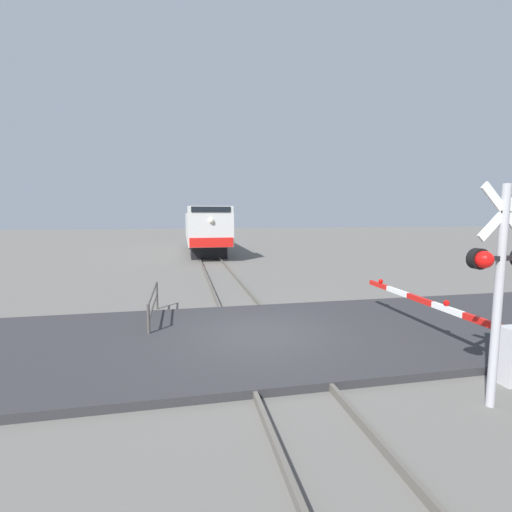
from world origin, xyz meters
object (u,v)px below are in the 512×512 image
Objects in this scene: locomotive at (204,229)px; guard_railing at (153,302)px; crossing_signal at (501,272)px; crossing_gate at (480,333)px.

locomotive is 21.04m from guard_railing.
locomotive is 27.18m from crossing_signal.
crossing_signal reaches higher than guard_railing.
locomotive is 4.83× the size of guard_railing.
crossing_gate is 1.79× the size of guard_railing.
crossing_signal is 2.31m from crossing_gate.
guard_railing is at bearing 134.07° from crossing_signal.
guard_railing is (-2.83, -20.80, -1.41)m from locomotive.
crossing_signal reaches higher than crossing_gate.
crossing_gate is at bearing -34.43° from guard_railing.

